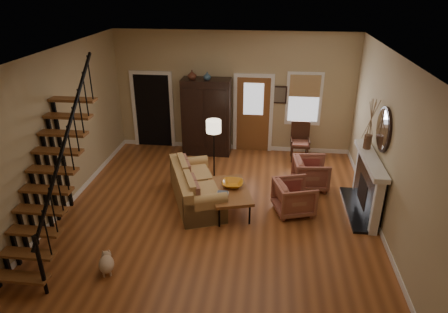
# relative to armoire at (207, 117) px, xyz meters

# --- Properties ---
(room) EXTENTS (7.00, 7.33, 3.30)m
(room) POSITION_rel_armoire_xyz_m (0.29, -1.39, 0.46)
(room) COLOR #9A5227
(room) RESTS_ON ground
(staircase) EXTENTS (0.94, 2.80, 3.20)m
(staircase) POSITION_rel_armoire_xyz_m (-2.08, -4.45, 0.55)
(staircase) COLOR brown
(staircase) RESTS_ON ground
(fireplace) EXTENTS (0.33, 1.95, 2.30)m
(fireplace) POSITION_rel_armoire_xyz_m (3.83, -2.65, -0.31)
(fireplace) COLOR black
(fireplace) RESTS_ON ground
(armoire) EXTENTS (1.30, 0.60, 2.10)m
(armoire) POSITION_rel_armoire_xyz_m (0.00, 0.00, 0.00)
(armoire) COLOR black
(armoire) RESTS_ON ground
(vase_a) EXTENTS (0.24, 0.24, 0.25)m
(vase_a) POSITION_rel_armoire_xyz_m (-0.35, -0.10, 1.17)
(vase_a) COLOR #4C2619
(vase_a) RESTS_ON armoire
(vase_b) EXTENTS (0.20, 0.20, 0.21)m
(vase_b) POSITION_rel_armoire_xyz_m (0.05, -0.10, 1.16)
(vase_b) COLOR #334C60
(vase_b) RESTS_ON armoire
(sofa) EXTENTS (1.57, 2.23, 0.76)m
(sofa) POSITION_rel_armoire_xyz_m (0.19, -2.71, -0.67)
(sofa) COLOR tan
(sofa) RESTS_ON ground
(coffee_table) EXTENTS (1.11, 1.48, 0.50)m
(coffee_table) POSITION_rel_armoire_xyz_m (0.94, -2.98, -0.80)
(coffee_table) COLOR brown
(coffee_table) RESTS_ON ground
(bowl) EXTENTS (0.45, 0.45, 0.11)m
(bowl) POSITION_rel_armoire_xyz_m (0.99, -2.83, -0.49)
(bowl) COLOR orange
(bowl) RESTS_ON coffee_table
(books) EXTENTS (0.24, 0.33, 0.06)m
(books) POSITION_rel_armoire_xyz_m (0.82, -3.28, -0.52)
(books) COLOR beige
(books) RESTS_ON coffee_table
(armchair_left) EXTENTS (0.97, 0.96, 0.71)m
(armchair_left) POSITION_rel_armoire_xyz_m (2.29, -2.88, -0.69)
(armchair_left) COLOR brown
(armchair_left) RESTS_ON ground
(armchair_right) EXTENTS (0.86, 0.84, 0.73)m
(armchair_right) POSITION_rel_armoire_xyz_m (2.72, -1.74, -0.69)
(armchair_right) COLOR brown
(armchair_right) RESTS_ON ground
(floor_lamp) EXTENTS (0.38, 0.38, 1.53)m
(floor_lamp) POSITION_rel_armoire_xyz_m (0.42, -1.62, -0.28)
(floor_lamp) COLOR black
(floor_lamp) RESTS_ON ground
(side_chair) EXTENTS (0.54, 0.54, 1.02)m
(side_chair) POSITION_rel_armoire_xyz_m (2.55, -0.20, -0.54)
(side_chair) COLOR #3D2113
(side_chair) RESTS_ON ground
(dog) EXTENTS (0.39, 0.49, 0.31)m
(dog) POSITION_rel_armoire_xyz_m (-0.90, -5.18, -0.89)
(dog) COLOR #D2B18F
(dog) RESTS_ON ground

